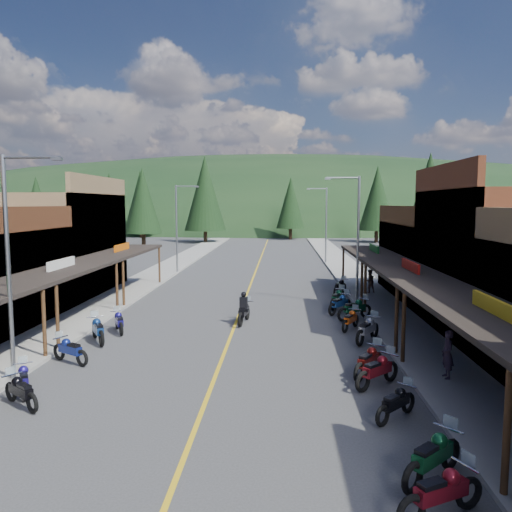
# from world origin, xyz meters

# --- Properties ---
(ground) EXTENTS (220.00, 220.00, 0.00)m
(ground) POSITION_xyz_m (0.00, 0.00, 0.00)
(ground) COLOR #38383A
(ground) RESTS_ON ground
(centerline) EXTENTS (0.15, 90.00, 0.01)m
(centerline) POSITION_xyz_m (0.00, 20.00, 0.01)
(centerline) COLOR gold
(centerline) RESTS_ON ground
(sidewalk_west) EXTENTS (3.40, 94.00, 0.15)m
(sidewalk_west) POSITION_xyz_m (-8.70, 20.00, 0.07)
(sidewalk_west) COLOR gray
(sidewalk_west) RESTS_ON ground
(sidewalk_east) EXTENTS (3.40, 94.00, 0.15)m
(sidewalk_east) POSITION_xyz_m (8.70, 20.00, 0.07)
(sidewalk_east) COLOR gray
(sidewalk_east) RESTS_ON ground
(shop_west_3) EXTENTS (10.90, 10.20, 8.20)m
(shop_west_3) POSITION_xyz_m (-13.78, 11.30, 3.52)
(shop_west_3) COLOR brown
(shop_west_3) RESTS_ON ground
(shop_east_3) EXTENTS (10.90, 10.20, 6.20)m
(shop_east_3) POSITION_xyz_m (13.75, 11.30, 2.53)
(shop_east_3) COLOR #4C2D16
(shop_east_3) RESTS_ON ground
(streetlight_0) EXTENTS (2.16, 0.18, 8.00)m
(streetlight_0) POSITION_xyz_m (-6.95, -6.00, 4.46)
(streetlight_0) COLOR gray
(streetlight_0) RESTS_ON ground
(streetlight_1) EXTENTS (2.16, 0.18, 8.00)m
(streetlight_1) POSITION_xyz_m (-6.95, 22.00, 4.46)
(streetlight_1) COLOR gray
(streetlight_1) RESTS_ON ground
(streetlight_2) EXTENTS (2.16, 0.18, 8.00)m
(streetlight_2) POSITION_xyz_m (6.95, 8.00, 4.46)
(streetlight_2) COLOR gray
(streetlight_2) RESTS_ON ground
(streetlight_3) EXTENTS (2.16, 0.18, 8.00)m
(streetlight_3) POSITION_xyz_m (6.95, 30.00, 4.46)
(streetlight_3) COLOR gray
(streetlight_3) RESTS_ON ground
(ridge_hill) EXTENTS (310.00, 140.00, 60.00)m
(ridge_hill) POSITION_xyz_m (0.00, 135.00, 0.00)
(ridge_hill) COLOR black
(ridge_hill) RESTS_ON ground
(pine_0) EXTENTS (5.04, 5.04, 11.00)m
(pine_0) POSITION_xyz_m (-40.00, 62.00, 6.48)
(pine_0) COLOR black
(pine_0) RESTS_ON ground
(pine_1) EXTENTS (5.88, 5.88, 12.50)m
(pine_1) POSITION_xyz_m (-24.00, 70.00, 7.24)
(pine_1) COLOR black
(pine_1) RESTS_ON ground
(pine_2) EXTENTS (6.72, 6.72, 14.00)m
(pine_2) POSITION_xyz_m (-10.00, 58.00, 7.99)
(pine_2) COLOR black
(pine_2) RESTS_ON ground
(pine_3) EXTENTS (5.04, 5.04, 11.00)m
(pine_3) POSITION_xyz_m (4.00, 66.00, 6.48)
(pine_3) COLOR black
(pine_3) RESTS_ON ground
(pine_4) EXTENTS (5.88, 5.88, 12.50)m
(pine_4) POSITION_xyz_m (18.00, 60.00, 7.24)
(pine_4) COLOR black
(pine_4) RESTS_ON ground
(pine_5) EXTENTS (6.72, 6.72, 14.00)m
(pine_5) POSITION_xyz_m (34.00, 72.00, 7.99)
(pine_5) COLOR black
(pine_5) RESTS_ON ground
(pine_7) EXTENTS (5.88, 5.88, 12.50)m
(pine_7) POSITION_xyz_m (-32.00, 76.00, 7.24)
(pine_7) COLOR black
(pine_7) RESTS_ON ground
(pine_8) EXTENTS (4.48, 4.48, 10.00)m
(pine_8) POSITION_xyz_m (-22.00, 40.00, 5.98)
(pine_8) COLOR black
(pine_8) RESTS_ON ground
(pine_9) EXTENTS (4.93, 4.93, 10.80)m
(pine_9) POSITION_xyz_m (24.00, 45.00, 6.38)
(pine_9) COLOR black
(pine_9) RESTS_ON ground
(pine_10) EXTENTS (5.38, 5.38, 11.60)m
(pine_10) POSITION_xyz_m (-18.00, 50.00, 6.78)
(pine_10) COLOR black
(pine_10) RESTS_ON ground
(pine_11) EXTENTS (5.82, 5.82, 12.40)m
(pine_11) POSITION_xyz_m (20.00, 38.00, 7.19)
(pine_11) COLOR black
(pine_11) RESTS_ON ground
(bike_west_4) EXTENTS (1.98, 1.72, 1.13)m
(bike_west_4) POSITION_xyz_m (-5.67, -8.16, 0.57)
(bike_west_4) COLOR black
(bike_west_4) RESTS_ON ground
(bike_west_5) EXTENTS (1.49, 1.97, 1.09)m
(bike_west_5) POSITION_xyz_m (-6.16, -7.06, 0.54)
(bike_west_5) COLOR navy
(bike_west_5) RESTS_ON ground
(bike_west_6) EXTENTS (2.13, 1.67, 1.19)m
(bike_west_6) POSITION_xyz_m (-5.96, -3.86, 0.59)
(bike_west_6) COLOR navy
(bike_west_6) RESTS_ON ground
(bike_west_7) EXTENTS (1.81, 2.34, 1.30)m
(bike_west_7) POSITION_xyz_m (-5.96, -0.84, 0.65)
(bike_west_7) COLOR navy
(bike_west_7) RESTS_ON ground
(bike_west_8) EXTENTS (1.52, 2.17, 1.18)m
(bike_west_8) POSITION_xyz_m (-5.56, 0.94, 0.59)
(bike_west_8) COLOR navy
(bike_west_8) RESTS_ON ground
(bike_east_2) EXTENTS (2.22, 1.60, 1.22)m
(bike_east_2) POSITION_xyz_m (5.64, -13.11, 0.61)
(bike_east_2) COLOR maroon
(bike_east_2) RESTS_ON ground
(bike_east_3) EXTENTS (2.18, 2.12, 1.30)m
(bike_east_3) POSITION_xyz_m (5.88, -11.75, 0.65)
(bike_east_3) COLOR #0D4422
(bike_east_3) RESTS_ON ground
(bike_east_4) EXTENTS (1.82, 1.84, 1.11)m
(bike_east_4) POSITION_xyz_m (5.80, -8.46, 0.55)
(bike_east_4) COLOR black
(bike_east_4) RESTS_ON ground
(bike_east_5) EXTENTS (2.16, 2.08, 1.29)m
(bike_east_5) POSITION_xyz_m (5.75, -5.82, 0.64)
(bike_east_5) COLOR maroon
(bike_east_5) RESTS_ON ground
(bike_east_6) EXTENTS (1.86, 2.25, 1.27)m
(bike_east_6) POSITION_xyz_m (5.63, -4.78, 0.63)
(bike_east_6) COLOR #64100D
(bike_east_6) RESTS_ON ground
(bike_east_7) EXTENTS (1.89, 2.35, 1.31)m
(bike_east_7) POSITION_xyz_m (6.37, -0.18, 0.66)
(bike_east_7) COLOR #9E9DA2
(bike_east_7) RESTS_ON ground
(bike_east_8) EXTENTS (1.57, 2.10, 1.16)m
(bike_east_8) POSITION_xyz_m (5.90, 2.05, 0.58)
(bike_east_8) COLOR #C6470E
(bike_east_8) RESTS_ON ground
(bike_east_9) EXTENTS (2.37, 1.97, 1.34)m
(bike_east_9) POSITION_xyz_m (6.43, 4.29, 0.67)
(bike_east_9) COLOR #0D4526
(bike_east_9) RESTS_ON ground
(bike_east_10) EXTENTS (1.99, 2.24, 1.29)m
(bike_east_10) POSITION_xyz_m (5.81, 5.79, 0.65)
(bike_east_10) COLOR navy
(bike_east_10) RESTS_ON ground
(bike_east_11) EXTENTS (1.68, 2.41, 1.32)m
(bike_east_11) POSITION_xyz_m (5.84, 7.30, 0.66)
(bike_east_11) COLOR #0B3921
(bike_east_11) RESTS_ON ground
(bike_east_12) EXTENTS (1.64, 2.27, 1.24)m
(bike_east_12) POSITION_xyz_m (6.50, 11.73, 0.62)
(bike_east_12) COLOR black
(bike_east_12) RESTS_ON ground
(rider_on_bike) EXTENTS (1.10, 2.40, 1.76)m
(rider_on_bike) POSITION_xyz_m (0.44, 3.15, 0.70)
(rider_on_bike) COLOR black
(rider_on_bike) RESTS_ON ground
(pedestrian_east_a) EXTENTS (0.44, 0.65, 1.73)m
(pedestrian_east_a) POSITION_xyz_m (8.33, -5.19, 1.02)
(pedestrian_east_a) COLOR #2F2234
(pedestrian_east_a) RESTS_ON sidewalk_east
(pedestrian_east_b) EXTENTS (0.89, 0.66, 1.64)m
(pedestrian_east_b) POSITION_xyz_m (8.54, 11.90, 0.97)
(pedestrian_east_b) COLOR brown
(pedestrian_east_b) RESTS_ON sidewalk_east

